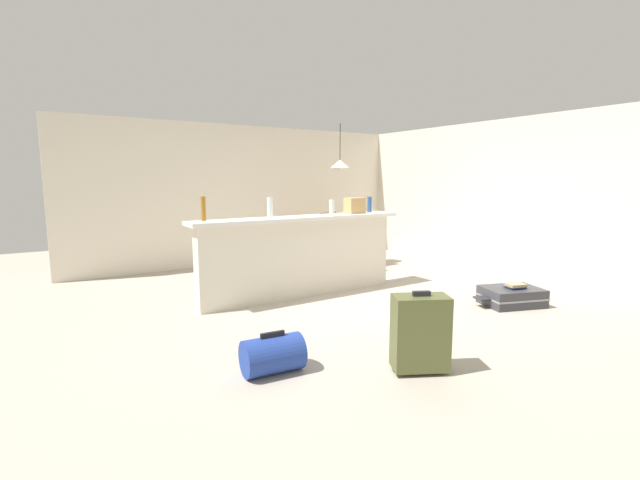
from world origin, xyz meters
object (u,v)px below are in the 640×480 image
object	(u,v)px
bottle_amber	(203,209)
dining_table	(340,230)
bottle_clear	(270,207)
book_stack	(515,286)
duffel_bag_blue	(273,355)
dining_chair_far_side	(324,234)
bottle_blue	(369,204)
dining_chair_near_partition	(354,241)
grocery_bag	(355,206)
suitcase_upright_olive	(420,332)
pendant_lamp	(340,164)
suitcase_flat_charcoal	(511,296)
bottle_white	(332,207)

from	to	relation	value
bottle_amber	dining_table	size ratio (longest dim) A/B	0.26
bottle_amber	bottle_clear	world-z (taller)	bottle_amber
book_stack	duffel_bag_blue	bearing A→B (deg)	-178.79
bottle_clear	dining_chair_far_side	xyz separation A→B (m)	(2.05, 1.85, -0.67)
bottle_blue	dining_chair_near_partition	xyz separation A→B (m)	(0.31, 0.77, -0.66)
grocery_bag	bottle_amber	bearing A→B (deg)	177.96
suitcase_upright_olive	bottle_blue	bearing A→B (deg)	58.51
bottle_amber	dining_chair_far_side	bearing A→B (deg)	32.19
pendant_lamp	suitcase_flat_charcoal	xyz separation A→B (m)	(0.30, -3.24, -1.69)
suitcase_flat_charcoal	book_stack	world-z (taller)	book_stack
bottle_white	pendant_lamp	world-z (taller)	pendant_lamp
grocery_bag	dining_chair_near_partition	distance (m)	1.25
bottle_clear	pendant_lamp	world-z (taller)	pendant_lamp
dining_chair_far_side	grocery_bag	bearing A→B (deg)	-111.45
bottle_amber	book_stack	size ratio (longest dim) A/B	0.99
duffel_bag_blue	suitcase_flat_charcoal	bearing A→B (deg)	1.74
bottle_blue	pendant_lamp	distance (m)	1.55
suitcase_flat_charcoal	dining_chair_far_side	bearing A→B (deg)	94.79
pendant_lamp	book_stack	size ratio (longest dim) A/B	2.83
dining_chair_near_partition	duffel_bag_blue	world-z (taller)	dining_chair_near_partition
duffel_bag_blue	book_stack	world-z (taller)	duffel_bag_blue
duffel_bag_blue	book_stack	size ratio (longest dim) A/B	1.77
bottle_amber	bottle_clear	size ratio (longest dim) A/B	1.10
bottle_white	suitcase_upright_olive	distance (m)	2.70
bottle_white	dining_chair_far_side	xyz separation A→B (m)	(1.21, 2.01, -0.65)
dining_chair_far_side	duffel_bag_blue	xyz separation A→B (m)	(-3.02, -3.81, -0.36)
bottle_amber	pendant_lamp	bearing A→B (deg)	24.95
suitcase_flat_charcoal	duffel_bag_blue	bearing A→B (deg)	-178.26
suitcase_upright_olive	pendant_lamp	bearing A→B (deg)	62.89
suitcase_flat_charcoal	suitcase_upright_olive	xyz separation A→B (m)	(-2.33, -0.73, 0.22)
duffel_bag_blue	pendant_lamp	bearing A→B (deg)	47.74
bottle_amber	bottle_blue	xyz separation A→B (m)	(2.48, 0.00, -0.03)
dining_table	dining_chair_near_partition	size ratio (longest dim) A/B	1.18
grocery_bag	suitcase_upright_olive	xyz separation A→B (m)	(-1.27, -2.54, -0.84)
bottle_clear	dining_table	xyz separation A→B (m)	(2.03, 1.32, -0.54)
bottle_clear	book_stack	size ratio (longest dim) A/B	0.90
pendant_lamp	suitcase_upright_olive	world-z (taller)	pendant_lamp
bottle_clear	suitcase_upright_olive	bearing A→B (deg)	-89.20
bottle_white	grocery_bag	world-z (taller)	grocery_bag
grocery_bag	book_stack	bearing A→B (deg)	-59.76
bottle_clear	bottle_blue	size ratio (longest dim) A/B	1.15
bottle_white	pendant_lamp	distance (m)	2.07
grocery_bag	book_stack	xyz separation A→B (m)	(1.07, -1.84, -0.92)
bottle_clear	dining_chair_near_partition	world-z (taller)	bottle_clear
bottle_clear	dining_chair_far_side	bearing A→B (deg)	42.06
dining_table	duffel_bag_blue	world-z (taller)	dining_table
dining_chair_far_side	pendant_lamp	size ratio (longest dim) A/B	1.15
suitcase_upright_olive	book_stack	world-z (taller)	suitcase_upright_olive
bottle_white	bottle_blue	world-z (taller)	bottle_blue
grocery_bag	book_stack	distance (m)	2.32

